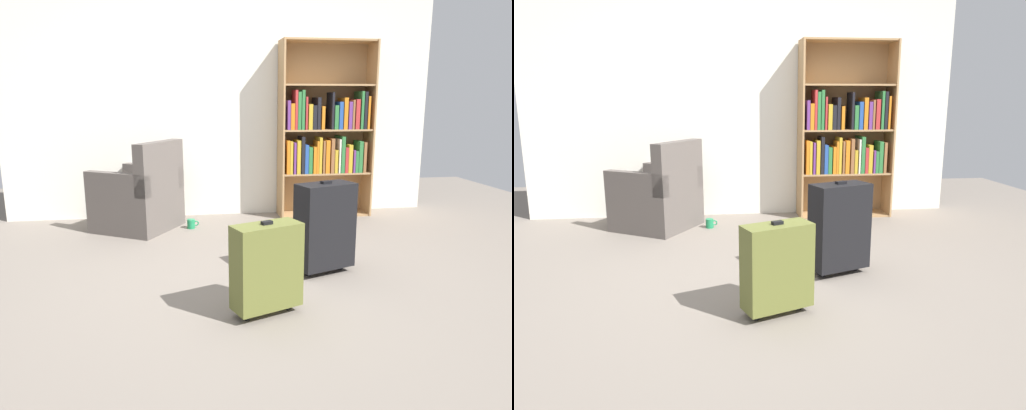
% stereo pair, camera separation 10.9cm
% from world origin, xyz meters
% --- Properties ---
extents(ground_plane, '(8.32, 8.32, 0.00)m').
position_xyz_m(ground_plane, '(0.00, 0.00, 0.00)').
color(ground_plane, slate).
extents(back_wall, '(4.75, 0.10, 2.60)m').
position_xyz_m(back_wall, '(0.00, 2.14, 1.30)').
color(back_wall, silver).
rests_on(back_wall, ground).
extents(bookshelf, '(1.03, 0.33, 1.92)m').
position_xyz_m(bookshelf, '(1.11, 1.91, 0.93)').
color(bookshelf, '#A87F51').
rests_on(bookshelf, ground).
extents(armchair, '(0.96, 0.96, 0.90)m').
position_xyz_m(armchair, '(-0.90, 1.59, 0.32)').
color(armchair, '#59514C').
rests_on(armchair, ground).
extents(mug, '(0.12, 0.08, 0.10)m').
position_xyz_m(mug, '(-0.40, 1.52, 0.05)').
color(mug, '#1E7F4C').
rests_on(mug, ground).
extents(suitcase_black, '(0.48, 0.35, 0.71)m').
position_xyz_m(suitcase_black, '(0.59, 0.11, 0.37)').
color(suitcase_black, black).
rests_on(suitcase_black, ground).
extents(suitcase_olive, '(0.46, 0.32, 0.60)m').
position_xyz_m(suitcase_olive, '(0.03, -0.53, 0.31)').
color(suitcase_olive, brown).
rests_on(suitcase_olive, ground).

